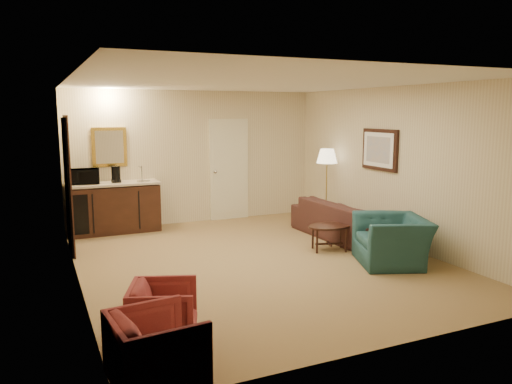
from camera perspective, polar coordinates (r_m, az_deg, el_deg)
ground at (r=7.46m, az=0.21°, el=-7.90°), size 6.00×6.00×0.00m
room_walls at (r=7.82m, az=-2.78°, el=5.69°), size 5.02×6.01×2.61m
wetbar_cabinet at (r=9.47m, az=-15.91°, el=-1.72°), size 1.64×0.58×0.92m
sofa at (r=8.81m, az=10.15°, el=-2.47°), size 0.75×2.25×0.87m
teal_armchair at (r=7.49m, az=15.31°, el=-4.48°), size 1.02×1.24×0.93m
rose_chair_near at (r=4.98m, az=-10.53°, el=-13.05°), size 0.76×0.78×0.63m
rose_chair_far at (r=4.20m, az=-11.28°, el=-16.94°), size 0.71×0.74×0.70m
coffee_table at (r=8.05m, az=8.37°, el=-5.19°), size 0.83×0.67×0.41m
floor_lamp at (r=9.73m, az=8.04°, el=0.55°), size 0.50×0.50×1.50m
waste_bin at (r=9.57m, az=-11.91°, el=-3.30°), size 0.27×0.27×0.32m
microwave at (r=9.36m, az=-18.95°, el=1.88°), size 0.51×0.32×0.33m
coffee_maker at (r=9.38m, az=-15.72°, el=1.95°), size 0.20×0.20×0.30m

